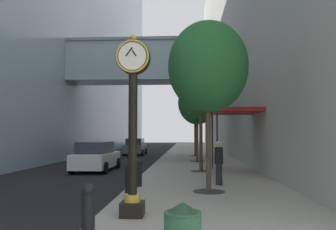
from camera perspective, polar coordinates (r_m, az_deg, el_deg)
name	(u,v)px	position (r m, az deg, el deg)	size (l,w,h in m)	color
ground_plane	(162,158)	(30.32, -1.07, -7.19)	(110.00, 110.00, 0.00)	black
sidewalk_right	(195,155)	(33.23, 4.54, -6.70)	(6.02, 80.00, 0.14)	#9E998E
building_block_left	(46,1)	(38.42, -19.54, 17.43)	(22.78, 80.00, 31.14)	#849EB2
building_block_right	(272,7)	(36.34, 16.90, 16.83)	(9.00, 80.00, 28.94)	#B7B2A8
street_clock	(133,115)	(8.45, -5.86, -0.06)	(0.84, 0.55, 4.46)	black
bollard_nearest	(88,211)	(6.78, -13.10, -15.27)	(0.26, 0.26, 1.07)	black
bollard_third	(129,179)	(11.07, -6.51, -10.57)	(0.26, 0.26, 1.07)	black
bollard_fourth	(139,172)	(13.25, -4.87, -9.35)	(0.26, 0.26, 1.07)	black
street_tree_near	(208,67)	(12.24, 6.65, 7.90)	(2.81, 2.81, 5.96)	#333335
street_tree_mid_near	(201,93)	(18.61, 5.45, 3.73)	(2.08, 2.08, 5.45)	#333335
street_tree_mid_far	(197,103)	(25.06, 4.86, 2.03)	(2.77, 2.77, 5.86)	#333335
street_tree_far	(195,103)	(31.56, 4.51, 2.00)	(2.95, 2.95, 6.53)	#333335
pedestrian_walking	(219,161)	(13.75, 8.44, -7.65)	(0.41, 0.41, 1.71)	#23232D
storefront_awning	(235,112)	(18.63, 11.02, 0.44)	(2.40, 3.60, 3.30)	maroon
car_grey_near	(135,147)	(35.22, -5.45, -5.29)	(2.01, 4.43, 1.68)	slate
car_white_mid	(96,157)	(20.37, -11.86, -6.80)	(2.13, 4.49, 1.68)	silver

